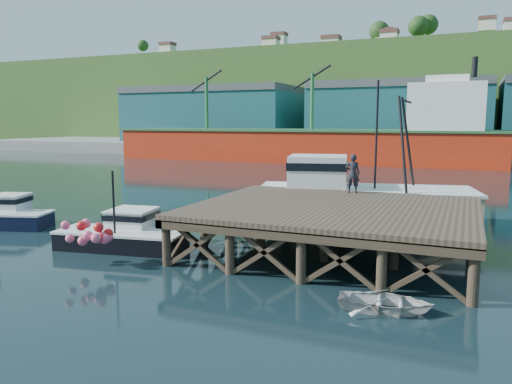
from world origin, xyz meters
The scene contains 12 objects.
ground centered at (0.00, 0.00, 0.00)m, with size 300.00×300.00×0.00m, color black.
wharf centered at (5.50, -0.19, 1.94)m, with size 12.00×10.00×2.62m.
far_quay centered at (0.00, 70.00, 1.00)m, with size 160.00×40.00×2.00m, color gray.
warehouse_left centered at (-35.00, 65.00, 6.50)m, with size 32.00×16.00×9.00m, color #1B5C5A.
warehouse_mid centered at (0.00, 65.00, 6.50)m, with size 28.00×16.00×9.00m, color #1B5C5A.
cargo_ship centered at (-8.46, 48.00, 3.31)m, with size 55.50×10.00×13.75m.
hillside centered at (0.00, 100.00, 11.00)m, with size 220.00×50.00×22.00m, color #2D511E.
boat_navy centered at (-12.73, -1.84, 0.68)m, with size 5.71×3.78×3.36m.
boat_black centered at (-3.61, -3.01, 0.67)m, with size 6.19×5.15×3.66m.
trawler centered at (5.28, 6.84, 1.66)m, with size 12.66×6.82×8.04m.
dinghy centered at (8.72, -6.24, 0.30)m, with size 2.05×2.88×0.60m, color silver.
dockworker centered at (5.38, 4.25, 3.13)m, with size 0.73×0.48×2.02m, color black.
Camera 1 is at (10.81, -21.35, 5.83)m, focal length 35.00 mm.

